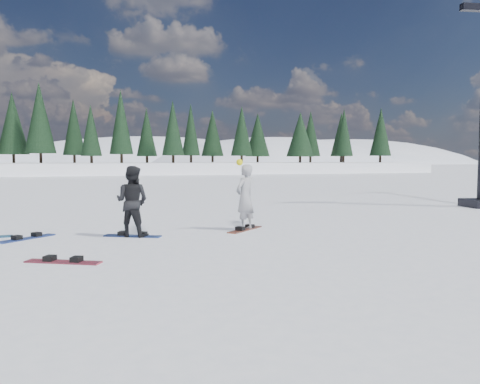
{
  "coord_description": "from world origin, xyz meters",
  "views": [
    {
      "loc": [
        -3.59,
        -10.94,
        2.0
      ],
      "look_at": [
        0.21,
        1.28,
        1.1
      ],
      "focal_mm": 35.0,
      "sensor_mm": 36.0,
      "label": 1
    }
  ],
  "objects_px": {
    "snowboarder_woman": "(245,197)",
    "snowboarder_man": "(132,201)",
    "snowboard_loose_b": "(63,262)",
    "snowboard_loose_a": "(27,238)"
  },
  "relations": [
    {
      "from": "snowboarder_woman",
      "to": "snowboard_loose_b",
      "type": "height_order",
      "value": "snowboarder_woman"
    },
    {
      "from": "snowboarder_woman",
      "to": "snowboarder_man",
      "type": "bearing_deg",
      "value": -32.1
    },
    {
      "from": "snowboarder_woman",
      "to": "snowboard_loose_a",
      "type": "relative_size",
      "value": 1.34
    },
    {
      "from": "snowboard_loose_b",
      "to": "snowboard_loose_a",
      "type": "xyz_separation_m",
      "value": [
        -1.04,
        3.14,
        0.0
      ]
    },
    {
      "from": "snowboarder_woman",
      "to": "snowboarder_man",
      "type": "relative_size",
      "value": 1.1
    },
    {
      "from": "snowboarder_man",
      "to": "snowboard_loose_b",
      "type": "distance_m",
      "value": 3.26
    },
    {
      "from": "snowboarder_woman",
      "to": "snowboarder_man",
      "type": "height_order",
      "value": "snowboarder_woman"
    },
    {
      "from": "snowboard_loose_a",
      "to": "snowboarder_man",
      "type": "bearing_deg",
      "value": -52.42
    },
    {
      "from": "snowboarder_woman",
      "to": "snowboard_loose_a",
      "type": "height_order",
      "value": "snowboarder_woman"
    },
    {
      "from": "snowboarder_woman",
      "to": "snowboard_loose_a",
      "type": "distance_m",
      "value": 5.76
    }
  ]
}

